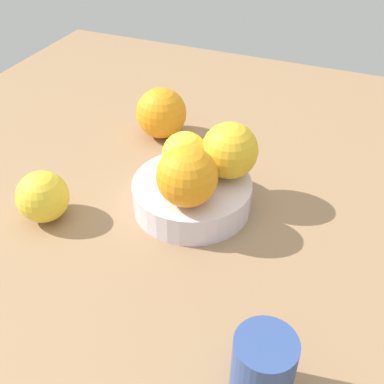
{
  "coord_description": "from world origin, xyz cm",
  "views": [
    {
      "loc": [
        -46.92,
        -19.47,
        42.12
      ],
      "look_at": [
        0.0,
        0.0,
        2.46
      ],
      "focal_mm": 44.2,
      "sensor_mm": 36.0,
      "label": 1
    }
  ],
  "objects_px": {
    "fruit_bowl": "(192,195)",
    "orange_in_bowl_1": "(230,151)",
    "orange_in_bowl_2": "(185,154)",
    "orange_in_bowl_0": "(187,176)",
    "orange_loose_1": "(43,197)",
    "ceramic_cup": "(263,368)",
    "orange_loose_0": "(161,113)"
  },
  "relations": [
    {
      "from": "orange_loose_1",
      "to": "ceramic_cup",
      "type": "bearing_deg",
      "value": -111.43
    },
    {
      "from": "fruit_bowl",
      "to": "orange_in_bowl_1",
      "type": "relative_size",
      "value": 2.12
    },
    {
      "from": "fruit_bowl",
      "to": "orange_in_bowl_1",
      "type": "height_order",
      "value": "orange_in_bowl_1"
    },
    {
      "from": "orange_in_bowl_1",
      "to": "orange_loose_1",
      "type": "height_order",
      "value": "orange_in_bowl_1"
    },
    {
      "from": "orange_in_bowl_1",
      "to": "orange_in_bowl_2",
      "type": "xyz_separation_m",
      "value": [
        -0.02,
        0.06,
        -0.01
      ]
    },
    {
      "from": "orange_loose_0",
      "to": "ceramic_cup",
      "type": "bearing_deg",
      "value": -143.64
    },
    {
      "from": "orange_in_bowl_1",
      "to": "orange_loose_1",
      "type": "distance_m",
      "value": 0.25
    },
    {
      "from": "orange_loose_0",
      "to": "ceramic_cup",
      "type": "distance_m",
      "value": 0.48
    },
    {
      "from": "orange_in_bowl_0",
      "to": "orange_loose_0",
      "type": "height_order",
      "value": "orange_in_bowl_0"
    },
    {
      "from": "orange_loose_1",
      "to": "orange_loose_0",
      "type": "bearing_deg",
      "value": -11.7
    },
    {
      "from": "orange_in_bowl_0",
      "to": "orange_in_bowl_2",
      "type": "bearing_deg",
      "value": 25.53
    },
    {
      "from": "orange_loose_0",
      "to": "orange_in_bowl_1",
      "type": "bearing_deg",
      "value": -127.01
    },
    {
      "from": "fruit_bowl",
      "to": "orange_in_bowl_2",
      "type": "bearing_deg",
      "value": 47.07
    },
    {
      "from": "orange_in_bowl_0",
      "to": "orange_loose_1",
      "type": "xyz_separation_m",
      "value": [
        -0.06,
        0.18,
        -0.05
      ]
    },
    {
      "from": "fruit_bowl",
      "to": "orange_in_bowl_0",
      "type": "xyz_separation_m",
      "value": [
        -0.04,
        -0.01,
        0.06
      ]
    },
    {
      "from": "fruit_bowl",
      "to": "orange_in_bowl_2",
      "type": "distance_m",
      "value": 0.06
    },
    {
      "from": "orange_loose_1",
      "to": "ceramic_cup",
      "type": "xyz_separation_m",
      "value": [
        -0.13,
        -0.34,
        0.0
      ]
    },
    {
      "from": "orange_in_bowl_0",
      "to": "orange_loose_1",
      "type": "distance_m",
      "value": 0.2
    },
    {
      "from": "orange_loose_0",
      "to": "orange_loose_1",
      "type": "bearing_deg",
      "value": 168.3
    },
    {
      "from": "orange_in_bowl_0",
      "to": "ceramic_cup",
      "type": "bearing_deg",
      "value": -140.93
    },
    {
      "from": "orange_in_bowl_0",
      "to": "orange_loose_0",
      "type": "bearing_deg",
      "value": 33.54
    },
    {
      "from": "orange_in_bowl_2",
      "to": "orange_loose_1",
      "type": "xyz_separation_m",
      "value": [
        -0.11,
        0.16,
        -0.04
      ]
    },
    {
      "from": "orange_in_bowl_0",
      "to": "orange_in_bowl_2",
      "type": "relative_size",
      "value": 1.23
    },
    {
      "from": "orange_in_bowl_2",
      "to": "orange_in_bowl_1",
      "type": "bearing_deg",
      "value": -68.57
    },
    {
      "from": "orange_in_bowl_0",
      "to": "fruit_bowl",
      "type": "bearing_deg",
      "value": 13.63
    },
    {
      "from": "orange_in_bowl_0",
      "to": "orange_loose_1",
      "type": "bearing_deg",
      "value": 107.48
    },
    {
      "from": "fruit_bowl",
      "to": "orange_in_bowl_0",
      "type": "height_order",
      "value": "orange_in_bowl_0"
    },
    {
      "from": "orange_in_bowl_2",
      "to": "orange_loose_0",
      "type": "relative_size",
      "value": 0.74
    },
    {
      "from": "orange_in_bowl_0",
      "to": "orange_loose_1",
      "type": "height_order",
      "value": "orange_in_bowl_0"
    },
    {
      "from": "fruit_bowl",
      "to": "ceramic_cup",
      "type": "height_order",
      "value": "ceramic_cup"
    },
    {
      "from": "orange_in_bowl_2",
      "to": "orange_loose_1",
      "type": "bearing_deg",
      "value": 125.51
    },
    {
      "from": "orange_loose_1",
      "to": "ceramic_cup",
      "type": "relative_size",
      "value": 0.91
    }
  ]
}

